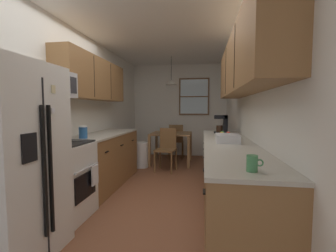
{
  "coord_description": "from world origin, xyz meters",
  "views": [
    {
      "loc": [
        0.68,
        -2.86,
        1.31
      ],
      "look_at": [
        0.05,
        1.23,
        1.01
      ],
      "focal_mm": 24.6,
      "sensor_mm": 36.0,
      "label": 1
    }
  ],
  "objects_px": {
    "stove_range": "(60,180)",
    "trash_bin": "(141,155)",
    "dish_rack": "(227,138)",
    "dining_chair_near": "(167,147)",
    "refrigerator": "(9,163)",
    "table_serving_bowl": "(168,131)",
    "microwave_over_range": "(48,84)",
    "dining_chair_far": "(176,139)",
    "dining_table": "(171,137)",
    "coffee_maker": "(223,124)",
    "storage_canister": "(83,132)",
    "fruit_bowl": "(224,135)",
    "mug_by_coffeemaker": "(252,163)"
  },
  "relations": [
    {
      "from": "fruit_bowl",
      "to": "table_serving_bowl",
      "type": "relative_size",
      "value": 1.35
    },
    {
      "from": "stove_range",
      "to": "dining_table",
      "type": "height_order",
      "value": "stove_range"
    },
    {
      "from": "microwave_over_range",
      "to": "dish_rack",
      "type": "height_order",
      "value": "microwave_over_range"
    },
    {
      "from": "stove_range",
      "to": "table_serving_bowl",
      "type": "height_order",
      "value": "stove_range"
    },
    {
      "from": "stove_range",
      "to": "coffee_maker",
      "type": "relative_size",
      "value": 3.58
    },
    {
      "from": "mug_by_coffeemaker",
      "to": "dining_chair_near",
      "type": "bearing_deg",
      "value": 108.68
    },
    {
      "from": "trash_bin",
      "to": "coffee_maker",
      "type": "bearing_deg",
      "value": -29.09
    },
    {
      "from": "trash_bin",
      "to": "mug_by_coffeemaker",
      "type": "xyz_separation_m",
      "value": [
        1.7,
        -3.41,
        0.67
      ]
    },
    {
      "from": "storage_canister",
      "to": "coffee_maker",
      "type": "xyz_separation_m",
      "value": [
        2.0,
        1.02,
        0.07
      ]
    },
    {
      "from": "mug_by_coffeemaker",
      "to": "dining_table",
      "type": "bearing_deg",
      "value": 105.61
    },
    {
      "from": "microwave_over_range",
      "to": "dish_rack",
      "type": "xyz_separation_m",
      "value": [
        2.08,
        0.48,
        -0.66
      ]
    },
    {
      "from": "refrigerator",
      "to": "storage_canister",
      "type": "xyz_separation_m",
      "value": [
        -0.04,
        1.3,
        0.14
      ]
    },
    {
      "from": "stove_range",
      "to": "dining_table",
      "type": "bearing_deg",
      "value": 73.08
    },
    {
      "from": "dish_rack",
      "to": "coffee_maker",
      "type": "bearing_deg",
      "value": 88.55
    },
    {
      "from": "storage_canister",
      "to": "fruit_bowl",
      "type": "distance_m",
      "value": 2.0
    },
    {
      "from": "dining_chair_near",
      "to": "table_serving_bowl",
      "type": "height_order",
      "value": "dining_chair_near"
    },
    {
      "from": "microwave_over_range",
      "to": "dining_chair_far",
      "type": "height_order",
      "value": "microwave_over_range"
    },
    {
      "from": "refrigerator",
      "to": "dish_rack",
      "type": "relative_size",
      "value": 5.01
    },
    {
      "from": "trash_bin",
      "to": "table_serving_bowl",
      "type": "xyz_separation_m",
      "value": [
        0.54,
        0.48,
        0.49
      ]
    },
    {
      "from": "stove_range",
      "to": "fruit_bowl",
      "type": "distance_m",
      "value": 2.21
    },
    {
      "from": "trash_bin",
      "to": "storage_canister",
      "type": "xyz_separation_m",
      "value": [
        -0.3,
        -1.97,
        0.71
      ]
    },
    {
      "from": "microwave_over_range",
      "to": "mug_by_coffeemaker",
      "type": "relative_size",
      "value": 5.7
    },
    {
      "from": "dining_chair_near",
      "to": "refrigerator",
      "type": "bearing_deg",
      "value": -105.61
    },
    {
      "from": "dining_chair_near",
      "to": "mug_by_coffeemaker",
      "type": "relative_size",
      "value": 8.2
    },
    {
      "from": "stove_range",
      "to": "dish_rack",
      "type": "bearing_deg",
      "value": 13.59
    },
    {
      "from": "dining_table",
      "to": "coffee_maker",
      "type": "bearing_deg",
      "value": -52.52
    },
    {
      "from": "dining_table",
      "to": "mug_by_coffeemaker",
      "type": "height_order",
      "value": "mug_by_coffeemaker"
    },
    {
      "from": "dining_table",
      "to": "table_serving_bowl",
      "type": "height_order",
      "value": "table_serving_bowl"
    },
    {
      "from": "dish_rack",
      "to": "table_serving_bowl",
      "type": "bearing_deg",
      "value": 114.11
    },
    {
      "from": "refrigerator",
      "to": "coffee_maker",
      "type": "bearing_deg",
      "value": 49.81
    },
    {
      "from": "microwave_over_range",
      "to": "trash_bin",
      "type": "height_order",
      "value": "microwave_over_range"
    },
    {
      "from": "stove_range",
      "to": "dining_chair_far",
      "type": "relative_size",
      "value": 1.22
    },
    {
      "from": "microwave_over_range",
      "to": "dining_table",
      "type": "relative_size",
      "value": 0.66
    },
    {
      "from": "dining_chair_near",
      "to": "dining_chair_far",
      "type": "relative_size",
      "value": 1.0
    },
    {
      "from": "stove_range",
      "to": "dining_chair_far",
      "type": "bearing_deg",
      "value": 75.36
    },
    {
      "from": "dining_table",
      "to": "microwave_over_range",
      "type": "bearing_deg",
      "value": -108.89
    },
    {
      "from": "stove_range",
      "to": "dining_table",
      "type": "distance_m",
      "value": 3.13
    },
    {
      "from": "trash_bin",
      "to": "dish_rack",
      "type": "height_order",
      "value": "dish_rack"
    },
    {
      "from": "dining_chair_far",
      "to": "table_serving_bowl",
      "type": "xyz_separation_m",
      "value": [
        -0.11,
        -0.63,
        0.27
      ]
    },
    {
      "from": "dining_chair_near",
      "to": "storage_canister",
      "type": "relative_size",
      "value": 5.1
    },
    {
      "from": "dining_table",
      "to": "table_serving_bowl",
      "type": "bearing_deg",
      "value": 172.03
    },
    {
      "from": "dish_rack",
      "to": "dining_chair_far",
      "type": "bearing_deg",
      "value": 107.88
    },
    {
      "from": "fruit_bowl",
      "to": "dining_chair_far",
      "type": "bearing_deg",
      "value": 110.38
    },
    {
      "from": "dining_table",
      "to": "dining_chair_near",
      "type": "distance_m",
      "value": 0.66
    },
    {
      "from": "stove_range",
      "to": "trash_bin",
      "type": "distance_m",
      "value": 2.55
    },
    {
      "from": "mug_by_coffeemaker",
      "to": "trash_bin",
      "type": "bearing_deg",
      "value": 116.5
    },
    {
      "from": "dining_chair_far",
      "to": "coffee_maker",
      "type": "relative_size",
      "value": 2.93
    },
    {
      "from": "dining_chair_near",
      "to": "storage_canister",
      "type": "bearing_deg",
      "value": -116.81
    },
    {
      "from": "refrigerator",
      "to": "dining_chair_far",
      "type": "xyz_separation_m",
      "value": [
        0.91,
        4.38,
        -0.35
      ]
    },
    {
      "from": "fruit_bowl",
      "to": "table_serving_bowl",
      "type": "distance_m",
      "value": 2.4
    }
  ]
}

